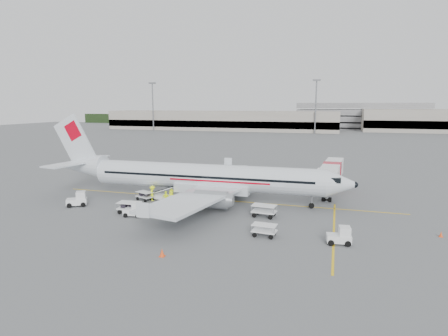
{
  "coord_description": "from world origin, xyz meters",
  "views": [
    {
      "loc": [
        13.78,
        -43.86,
        11.89
      ],
      "look_at": [
        0.0,
        2.0,
        3.8
      ],
      "focal_mm": 30.0,
      "sensor_mm": 36.0,
      "label": 1
    }
  ],
  "objects_px": {
    "belt_loader": "(163,191)",
    "tug_aft": "(77,199)",
    "tug_mid": "(133,209)",
    "jet_bridge": "(332,177)",
    "tug_fore": "(339,235)",
    "aircraft": "(206,160)"
  },
  "relations": [
    {
      "from": "belt_loader",
      "to": "tug_aft",
      "type": "distance_m",
      "value": 10.23
    },
    {
      "from": "jet_bridge",
      "to": "tug_fore",
      "type": "bearing_deg",
      "value": -82.8
    },
    {
      "from": "tug_aft",
      "to": "tug_mid",
      "type": "bearing_deg",
      "value": -42.91
    },
    {
      "from": "belt_loader",
      "to": "tug_aft",
      "type": "relative_size",
      "value": 2.01
    },
    {
      "from": "tug_mid",
      "to": "tug_aft",
      "type": "bearing_deg",
      "value": 156.97
    },
    {
      "from": "tug_mid",
      "to": "jet_bridge",
      "type": "bearing_deg",
      "value": 30.03
    },
    {
      "from": "tug_fore",
      "to": "tug_aft",
      "type": "bearing_deg",
      "value": 165.39
    },
    {
      "from": "tug_mid",
      "to": "tug_aft",
      "type": "xyz_separation_m",
      "value": [
        -8.56,
        1.72,
        0.11
      ]
    },
    {
      "from": "jet_bridge",
      "to": "tug_aft",
      "type": "relative_size",
      "value": 6.95
    },
    {
      "from": "jet_bridge",
      "to": "belt_loader",
      "type": "xyz_separation_m",
      "value": [
        -20.31,
        -10.76,
        -0.83
      ]
    },
    {
      "from": "jet_bridge",
      "to": "belt_loader",
      "type": "height_order",
      "value": "jet_bridge"
    },
    {
      "from": "tug_fore",
      "to": "tug_aft",
      "type": "height_order",
      "value": "tug_aft"
    },
    {
      "from": "belt_loader",
      "to": "tug_mid",
      "type": "xyz_separation_m",
      "value": [
        0.01,
        -7.32,
        -0.46
      ]
    },
    {
      "from": "tug_aft",
      "to": "tug_fore",
      "type": "bearing_deg",
      "value": -38.91
    },
    {
      "from": "jet_bridge",
      "to": "tug_aft",
      "type": "bearing_deg",
      "value": -145.98
    },
    {
      "from": "aircraft",
      "to": "jet_bridge",
      "type": "xyz_separation_m",
      "value": [
        14.91,
        9.69,
        -3.2
      ]
    },
    {
      "from": "aircraft",
      "to": "jet_bridge",
      "type": "relative_size",
      "value": 2.43
    },
    {
      "from": "aircraft",
      "to": "belt_loader",
      "type": "height_order",
      "value": "aircraft"
    },
    {
      "from": "jet_bridge",
      "to": "tug_aft",
      "type": "distance_m",
      "value": 33.2
    },
    {
      "from": "tug_fore",
      "to": "tug_aft",
      "type": "relative_size",
      "value": 0.91
    },
    {
      "from": "belt_loader",
      "to": "tug_mid",
      "type": "bearing_deg",
      "value": -81.54
    },
    {
      "from": "belt_loader",
      "to": "tug_fore",
      "type": "xyz_separation_m",
      "value": [
        21.27,
        -9.46,
        -0.44
      ]
    }
  ]
}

